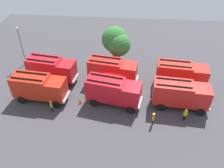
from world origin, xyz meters
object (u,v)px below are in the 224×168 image
Objects in this scene: tree_1 at (119,45)px; lamppost at (21,43)px; fire_truck_1 at (113,91)px; tree_0 at (115,39)px; fire_truck_0 at (39,87)px; fire_truck_4 at (112,70)px; firefighter_1 at (187,69)px; fire_truck_5 at (181,74)px; firefighter_4 at (58,61)px; firefighter_0 at (51,106)px; fire_truck_2 at (180,94)px; firefighter_3 at (153,118)px; fire_truck_3 at (51,68)px; firefighter_2 at (185,114)px; traffic_cone_0 at (80,101)px.

lamppost is (-15.58, -0.77, -0.04)m from tree_1.
fire_truck_1 is at bearing -28.79° from lamppost.
fire_truck_0 is at bearing -131.93° from tree_0.
tree_1 is at bearing -49.42° from tree_0.
fire_truck_4 is 4.07× the size of firefighter_1.
fire_truck_1 and fire_truck_5 have the same top height.
tree_1 reaches higher than firefighter_1.
firefighter_1 reaches higher than firefighter_4.
fire_truck_5 is (9.83, -0.04, 0.00)m from fire_truck_4.
firefighter_1 reaches higher than firefighter_0.
fire_truck_2 and fire_truck_4 have the same top height.
firefighter_1 is 0.28× the size of lamppost.
firefighter_3 is at bearing -46.46° from fire_truck_4.
firefighter_1 is (20.69, 7.76, -1.11)m from fire_truck_0.
fire_truck_3 is at bearing -173.92° from fire_truck_5.
fire_truck_4 is 4.30× the size of firefighter_2.
firefighter_3 is (-4.24, -8.00, -1.15)m from fire_truck_5.
lamppost reaches higher than traffic_cone_0.
tree_1 is 15.60m from lamppost.
fire_truck_4 is at bearing -154.50° from firefighter_2.
traffic_cone_0 is (-4.37, -0.47, -1.78)m from fire_truck_1.
firefighter_3 is at bearing -30.02° from lamppost.
fire_truck_3 is at bearing -35.06° from lamppost.
firefighter_3 is at bearing -22.86° from fire_truck_1.
tree_0 is (9.15, 1.95, 3.28)m from firefighter_4.
firefighter_4 is at bearing -3.18° from lamppost.
fire_truck_4 reaches higher than firefighter_2.
firefighter_3 is 0.31× the size of tree_1.
fire_truck_2 is 10.15m from fire_truck_4.
firefighter_0 is 14.64m from tree_0.
fire_truck_3 is at bearing -146.56° from tree_0.
traffic_cone_0 is (5.10, -4.76, -1.78)m from fire_truck_3.
fire_truck_3 is 1.14× the size of lamppost.
tree_1 is (9.59, 4.98, 1.72)m from fire_truck_3.
firefighter_4 is 10.34m from tree_1.
fire_truck_3 reaches higher than firefighter_1.
fire_truck_0 is 22.13m from firefighter_1.
firefighter_1 is (20.37, 3.39, -1.11)m from fire_truck_3.
lamppost is at bearing -142.03° from firefighter_2.
lamppost is at bearing 161.93° from firefighter_3.
fire_truck_4 is 9.87m from firefighter_3.
tree_1 reaches higher than fire_truck_3.
fire_truck_4 is 4.42× the size of firefighter_0.
firefighter_1 reaches higher than firefighter_3.
fire_truck_2 is at bearing -17.60° from firefighter_0.
fire_truck_0 is at bearing -56.51° from lamppost.
fire_truck_5 is 19.46m from firefighter_4.
fire_truck_3 reaches higher than firefighter_2.
fire_truck_5 is (9.33, 4.62, 0.00)m from fire_truck_1.
lamppost is (-24.06, 8.35, 1.67)m from fire_truck_2.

